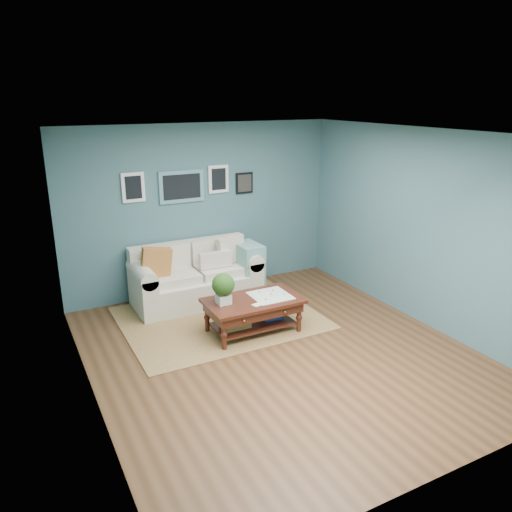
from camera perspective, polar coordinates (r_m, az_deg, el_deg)
room_shell at (r=5.94m, az=2.55°, el=0.84°), size 5.00×5.02×2.70m
area_rug at (r=7.34m, az=-4.17°, el=-7.06°), size 2.75×2.20×0.01m
loveseat at (r=7.83m, az=-6.35°, el=-2.24°), size 1.98×0.90×1.02m
coffee_table at (r=6.74m, az=-0.90°, el=-5.70°), size 1.29×0.76×0.90m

